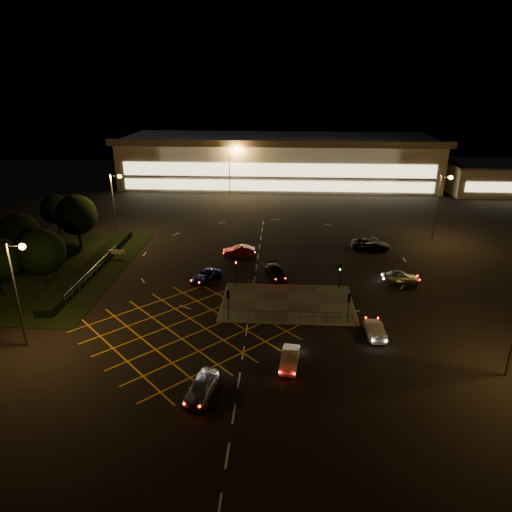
# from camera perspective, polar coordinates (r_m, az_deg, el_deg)

# --- Properties ---
(ground) EXTENTS (180.00, 180.00, 0.00)m
(ground) POSITION_cam_1_polar(r_m,az_deg,el_deg) (52.16, 1.72, -4.86)
(ground) COLOR black
(ground) RESTS_ON ground
(pedestrian_island) EXTENTS (14.00, 9.00, 0.12)m
(pedestrian_island) POSITION_cam_1_polar(r_m,az_deg,el_deg) (50.33, 3.93, -5.85)
(pedestrian_island) COLOR #4C4944
(pedestrian_island) RESTS_ON ground
(grass_verge) EXTENTS (18.00, 30.00, 0.08)m
(grass_verge) POSITION_cam_1_polar(r_m,az_deg,el_deg) (64.58, -23.79, -1.44)
(grass_verge) COLOR black
(grass_verge) RESTS_ON ground
(hedge) EXTENTS (2.00, 26.00, 1.00)m
(hedge) POSITION_cam_1_polar(r_m,az_deg,el_deg) (62.30, -19.75, -1.20)
(hedge) COLOR black
(hedge) RESTS_ON ground
(supermarket) EXTENTS (72.00, 26.50, 10.50)m
(supermarket) POSITION_cam_1_polar(r_m,az_deg,el_deg) (110.23, 2.79, 11.95)
(supermarket) COLOR beige
(supermarket) RESTS_ON ground
(retail_unit_a) EXTENTS (18.80, 14.80, 6.35)m
(retail_unit_a) POSITION_cam_1_polar(r_m,az_deg,el_deg) (112.06, 27.24, 8.73)
(retail_unit_a) COLOR beige
(retail_unit_a) RESTS_ON ground
(streetlight_sw) EXTENTS (1.78, 0.56, 10.03)m
(streetlight_sw) POSITION_cam_1_polar(r_m,az_deg,el_deg) (44.73, -27.58, -2.76)
(streetlight_sw) COLOR slate
(streetlight_sw) RESTS_ON ground
(streetlight_nw) EXTENTS (1.78, 0.56, 10.03)m
(streetlight_nw) POSITION_cam_1_polar(r_m,az_deg,el_deg) (71.33, -17.16, 6.99)
(streetlight_nw) COLOR slate
(streetlight_nw) RESTS_ON ground
(streetlight_ne) EXTENTS (1.78, 0.56, 10.03)m
(streetlight_ne) POSITION_cam_1_polar(r_m,az_deg,el_deg) (72.63, 22.10, 6.62)
(streetlight_ne) COLOR slate
(streetlight_ne) RESTS_ON ground
(streetlight_far_left) EXTENTS (1.78, 0.56, 10.03)m
(streetlight_far_left) POSITION_cam_1_polar(r_m,az_deg,el_deg) (96.86, -3.10, 11.42)
(streetlight_far_left) COLOR slate
(streetlight_far_left) RESTS_ON ground
(streetlight_far_right) EXTENTS (1.78, 0.56, 10.03)m
(streetlight_far_right) POSITION_cam_1_polar(r_m,az_deg,el_deg) (102.47, 20.29, 10.71)
(streetlight_far_right) COLOR slate
(streetlight_far_right) RESTS_ON ground
(signal_sw) EXTENTS (0.28, 0.30, 3.15)m
(signal_sw) POSITION_cam_1_polar(r_m,az_deg,el_deg) (46.02, -3.50, -5.34)
(signal_sw) COLOR black
(signal_sw) RESTS_ON pedestrian_island
(signal_se) EXTENTS (0.28, 0.30, 3.15)m
(signal_se) POSITION_cam_1_polar(r_m,az_deg,el_deg) (46.22, 11.52, -5.64)
(signal_se) COLOR black
(signal_se) RESTS_ON pedestrian_island
(signal_nw) EXTENTS (0.28, 0.30, 3.15)m
(signal_nw) POSITION_cam_1_polar(r_m,az_deg,el_deg) (53.24, -2.50, -1.52)
(signal_nw) COLOR black
(signal_nw) RESTS_ON pedestrian_island
(signal_ne) EXTENTS (0.28, 0.30, 3.15)m
(signal_ne) POSITION_cam_1_polar(r_m,az_deg,el_deg) (53.41, 10.43, -1.79)
(signal_ne) COLOR black
(signal_ne) RESTS_ON pedestrian_island
(tree_b) EXTENTS (5.40, 5.40, 7.35)m
(tree_b) POSITION_cam_1_polar(r_m,az_deg,el_deg) (65.05, -27.52, 2.43)
(tree_b) COLOR black
(tree_b) RESTS_ON ground
(tree_c) EXTENTS (5.76, 5.76, 7.84)m
(tree_c) POSITION_cam_1_polar(r_m,az_deg,el_deg) (69.86, -21.54, 4.79)
(tree_c) COLOR black
(tree_c) RESTS_ON ground
(tree_d) EXTENTS (4.68, 4.68, 6.37)m
(tree_d) POSITION_cam_1_polar(r_m,az_deg,el_deg) (77.89, -23.72, 5.35)
(tree_d) COLOR black
(tree_d) RESTS_ON ground
(tree_e) EXTENTS (5.40, 5.40, 7.35)m
(tree_e) POSITION_cam_1_polar(r_m,az_deg,el_deg) (57.18, -25.26, 0.47)
(tree_e) COLOR black
(tree_e) RESTS_ON ground
(car_near_silver) EXTENTS (2.54, 4.70, 1.52)m
(car_near_silver) POSITION_cam_1_polar(r_m,az_deg,el_deg) (36.81, -6.84, -15.93)
(car_near_silver) COLOR #B6B8BD
(car_near_silver) RESTS_ON ground
(car_queue_white) EXTENTS (1.84, 4.13, 1.32)m
(car_queue_white) POSITION_cam_1_polar(r_m,az_deg,el_deg) (39.93, 4.22, -12.70)
(car_queue_white) COLOR white
(car_queue_white) RESTS_ON ground
(car_left_blue) EXTENTS (3.81, 4.92, 1.24)m
(car_left_blue) POSITION_cam_1_polar(r_m,az_deg,el_deg) (55.82, -6.34, -2.47)
(car_left_blue) COLOR #0D1751
(car_left_blue) RESTS_ON ground
(car_far_dkgrey) EXTENTS (3.24, 5.08, 1.37)m
(car_far_dkgrey) POSITION_cam_1_polar(r_m,az_deg,el_deg) (56.41, 2.48, -2.03)
(car_far_dkgrey) COLOR black
(car_far_dkgrey) RESTS_ON ground
(car_right_silver) EXTENTS (4.35, 1.91, 1.46)m
(car_right_silver) POSITION_cam_1_polar(r_m,az_deg,el_deg) (57.66, 17.64, -2.49)
(car_right_silver) COLOR #9A9DA0
(car_right_silver) RESTS_ON ground
(car_circ_red) EXTENTS (4.58, 2.06, 1.46)m
(car_circ_red) POSITION_cam_1_polar(r_m,az_deg,el_deg) (63.25, -2.13, 0.65)
(car_circ_red) COLOR maroon
(car_circ_red) RESTS_ON ground
(car_east_grey) EXTENTS (5.61, 2.94, 1.51)m
(car_east_grey) POSITION_cam_1_polar(r_m,az_deg,el_deg) (67.64, 14.13, 1.40)
(car_east_grey) COLOR black
(car_east_grey) RESTS_ON ground
(car_approach_white) EXTENTS (1.84, 4.42, 1.28)m
(car_approach_white) POSITION_cam_1_polar(r_m,az_deg,el_deg) (45.53, 14.71, -8.84)
(car_approach_white) COLOR silver
(car_approach_white) RESTS_ON ground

